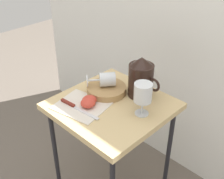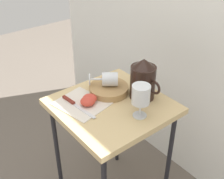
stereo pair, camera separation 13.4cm
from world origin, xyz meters
name	(u,v)px [view 2 (the right image)]	position (x,y,z in m)	size (l,w,h in m)	color
curtain_drape	(193,1)	(0.00, 0.52, 1.08)	(2.40, 0.03, 2.16)	white
table	(112,115)	(0.00, 0.00, 0.61)	(0.51, 0.51, 0.68)	tan
linen_napkin	(82,104)	(-0.09, -0.12, 0.68)	(0.23, 0.20, 0.00)	silver
basket_tray	(109,89)	(-0.09, 0.05, 0.70)	(0.20, 0.20, 0.04)	#AD8451
pitcher	(143,82)	(0.05, 0.15, 0.77)	(0.18, 0.12, 0.21)	black
wine_glass_upright	(141,96)	(0.15, 0.04, 0.79)	(0.08, 0.08, 0.16)	silver
wine_glass_tipped_near	(109,79)	(-0.10, 0.06, 0.75)	(0.14, 0.15, 0.07)	silver
apple_half_left	(90,99)	(-0.07, -0.08, 0.70)	(0.07, 0.07, 0.04)	#CC3D2D
apple_half_right	(88,101)	(-0.06, -0.10, 0.70)	(0.07, 0.07, 0.04)	#CC3D2D
knife	(74,103)	(-0.10, -0.15, 0.69)	(0.23, 0.04, 0.01)	silver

